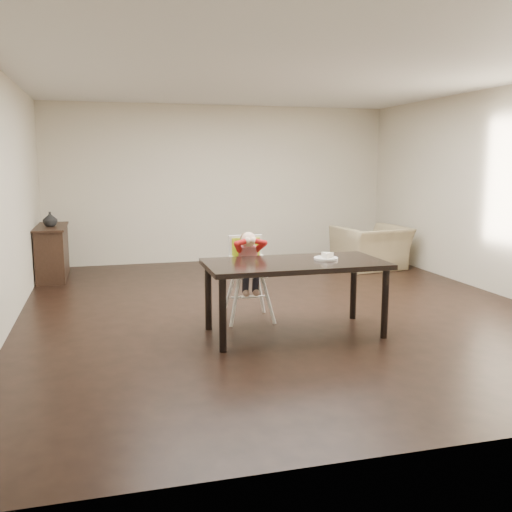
{
  "coord_description": "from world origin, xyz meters",
  "views": [
    {
      "loc": [
        -2.01,
        -6.36,
        1.74
      ],
      "look_at": [
        -0.5,
        -0.74,
        0.78
      ],
      "focal_mm": 40.0,
      "sensor_mm": 36.0,
      "label": 1
    }
  ],
  "objects_px": {
    "dining_table": "(295,269)",
    "sideboard": "(52,252)",
    "armchair": "(371,241)",
    "high_chair": "(248,258)"
  },
  "relations": [
    {
      "from": "armchair",
      "to": "sideboard",
      "type": "xyz_separation_m",
      "value": [
        -4.98,
        0.57,
        -0.07
      ]
    },
    {
      "from": "dining_table",
      "to": "armchair",
      "type": "bearing_deg",
      "value": 52.32
    },
    {
      "from": "armchair",
      "to": "dining_table",
      "type": "bearing_deg",
      "value": 42.65
    },
    {
      "from": "armchair",
      "to": "sideboard",
      "type": "relative_size",
      "value": 0.85
    },
    {
      "from": "high_chair",
      "to": "sideboard",
      "type": "relative_size",
      "value": 0.78
    },
    {
      "from": "dining_table",
      "to": "sideboard",
      "type": "relative_size",
      "value": 1.43
    },
    {
      "from": "armchair",
      "to": "sideboard",
      "type": "bearing_deg",
      "value": -16.15
    },
    {
      "from": "dining_table",
      "to": "sideboard",
      "type": "distance_m",
      "value": 4.48
    },
    {
      "from": "armchair",
      "to": "sideboard",
      "type": "height_order",
      "value": "armchair"
    },
    {
      "from": "high_chair",
      "to": "sideboard",
      "type": "bearing_deg",
      "value": 129.39
    }
  ]
}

